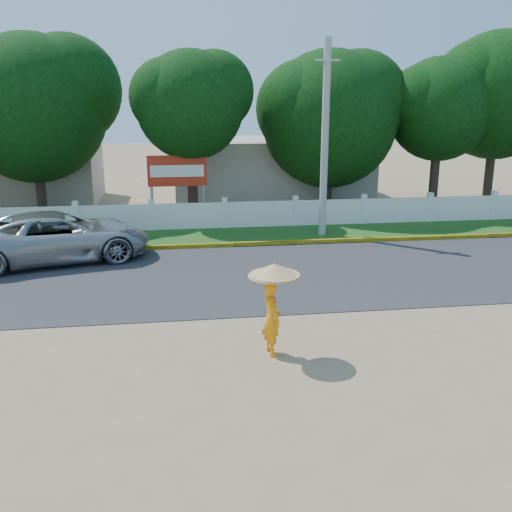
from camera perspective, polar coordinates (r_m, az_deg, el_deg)
The scene contains 12 objects.
ground at distance 13.33m, azimuth 1.23°, elevation -7.67°, with size 120.00×120.00×0.00m, color #9E8460.
road at distance 17.51m, azimuth -1.16°, elevation -1.92°, with size 60.00×7.00×0.02m, color #38383A.
grass_verge at distance 22.55m, azimuth -2.80°, elevation 2.04°, with size 60.00×3.50×0.03m, color #2D601E.
curb at distance 20.89m, azimuth -2.35°, elevation 1.14°, with size 40.00×0.18×0.16m, color yellow.
fence at distance 23.85m, azimuth -3.14°, elevation 4.08°, with size 40.00×0.10×1.10m, color silver.
building_near at distance 30.73m, azimuth 1.32°, elevation 8.63°, with size 10.00×6.00×3.20m, color #B7AD99.
building_far at distance 32.33m, azimuth -22.58°, elevation 7.45°, with size 8.00×5.00×2.80m, color #B7AD99.
utility_pole at distance 22.33m, azimuth 6.90°, elevation 11.41°, with size 0.28×0.28×7.42m, color #9A9A97.
vehicle at distance 19.98m, azimuth -19.19°, elevation 1.83°, with size 2.74×5.94×1.65m, color #9FA3A7.
monk_with_parasol at distance 11.83m, azimuth 1.70°, elevation -3.99°, with size 1.09×1.09×1.99m.
billboard at distance 24.59m, azimuth -7.88°, elevation 8.06°, with size 2.50×0.13×2.95m.
tree_row at distance 27.16m, azimuth 6.16°, elevation 14.43°, with size 37.10×8.09×8.43m.
Camera 1 is at (-2.02, -12.10, 5.23)m, focal length 40.00 mm.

